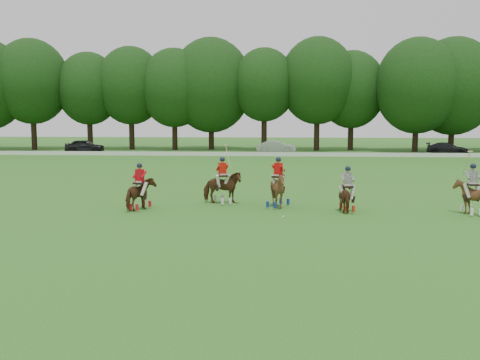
# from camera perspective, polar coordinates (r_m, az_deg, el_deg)

# --- Properties ---
(ground) EXTENTS (180.00, 180.00, 0.00)m
(ground) POSITION_cam_1_polar(r_m,az_deg,el_deg) (20.72, -1.11, -5.22)
(ground) COLOR #30641C
(ground) RESTS_ON ground
(tree_line) EXTENTS (117.98, 14.32, 14.75)m
(tree_line) POSITION_cam_1_polar(r_m,az_deg,el_deg) (68.35, 2.87, 10.08)
(tree_line) COLOR black
(tree_line) RESTS_ON ground
(boundary_rail) EXTENTS (120.00, 0.10, 0.44)m
(boundary_rail) POSITION_cam_1_polar(r_m,az_deg,el_deg) (58.35, 2.33, 2.78)
(boundary_rail) COLOR white
(boundary_rail) RESTS_ON ground
(car_left) EXTENTS (4.77, 2.35, 1.57)m
(car_left) POSITION_cam_1_polar(r_m,az_deg,el_deg) (66.96, -16.22, 3.51)
(car_left) COLOR black
(car_left) RESTS_ON ground
(car_mid) EXTENTS (4.61, 1.87, 1.49)m
(car_mid) POSITION_cam_1_polar(r_m,az_deg,el_deg) (62.78, 3.90, 3.53)
(car_mid) COLOR #A1A0A5
(car_mid) RESTS_ON ground
(car_right) EXTENTS (4.95, 3.47, 1.33)m
(car_right) POSITION_cam_1_polar(r_m,az_deg,el_deg) (65.67, 21.27, 3.16)
(car_right) COLOR black
(car_right) RESTS_ON ground
(polo_red_a) EXTENTS (1.31, 1.88, 2.18)m
(polo_red_a) POSITION_cam_1_polar(r_m,az_deg,el_deg) (25.13, -10.61, -1.41)
(polo_red_a) COLOR #452512
(polo_red_a) RESTS_ON ground
(polo_red_b) EXTENTS (2.03, 1.92, 2.87)m
(polo_red_b) POSITION_cam_1_polar(r_m,az_deg,el_deg) (26.46, -1.89, -0.76)
(polo_red_b) COLOR #452512
(polo_red_b) RESTS_ON ground
(polo_red_c) EXTENTS (1.97, 2.04, 2.41)m
(polo_red_c) POSITION_cam_1_polar(r_m,az_deg,el_deg) (25.38, 4.09, -1.00)
(polo_red_c) COLOR #452512
(polo_red_c) RESTS_ON ground
(polo_stripe_a) EXTENTS (1.02, 1.67, 2.08)m
(polo_stripe_a) POSITION_cam_1_polar(r_m,az_deg,el_deg) (24.75, 11.37, -1.65)
(polo_stripe_a) COLOR #452512
(polo_stripe_a) RESTS_ON ground
(polo_stripe_b) EXTENTS (1.30, 1.45, 2.80)m
(polo_stripe_b) POSITION_cam_1_polar(r_m,az_deg,el_deg) (25.65, 23.48, -1.62)
(polo_stripe_b) COLOR #452512
(polo_stripe_b) RESTS_ON ground
(polo_ball) EXTENTS (0.09, 0.09, 0.09)m
(polo_ball) POSITION_cam_1_polar(r_m,az_deg,el_deg) (22.99, 4.64, -3.92)
(polo_ball) COLOR white
(polo_ball) RESTS_ON ground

